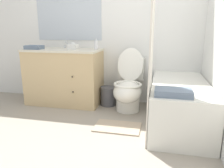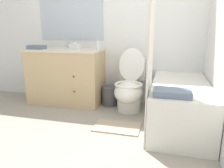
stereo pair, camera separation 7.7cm
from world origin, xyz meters
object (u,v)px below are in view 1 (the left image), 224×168
object	(u,v)px
vanity_cabinet	(64,76)
bath_towel_folded	(173,92)
toilet	(128,88)
sink_faucet	(68,46)
wastebasket	(108,96)
bath_mat	(117,127)
hand_towel_folded	(34,47)
tissue_box	(73,47)
soap_dispenser	(96,45)
bathtub	(179,103)

from	to	relation	value
vanity_cabinet	bath_towel_folded	world-z (taller)	vanity_cabinet
bath_towel_folded	toilet	bearing A→B (deg)	122.66
sink_faucet	wastebasket	size ratio (longest dim) A/B	0.49
vanity_cabinet	bath_mat	xyz separation A→B (m)	(1.00, -0.72, -0.43)
sink_faucet	hand_towel_folded	size ratio (longest dim) A/B	0.57
toilet	vanity_cabinet	bearing A→B (deg)	174.72
tissue_box	soap_dispenser	bearing A→B (deg)	12.92
tissue_box	bath_mat	world-z (taller)	tissue_box
sink_faucet	bath_towel_folded	size ratio (longest dim) A/B	0.40
toilet	soap_dispenser	size ratio (longest dim) A/B	5.81
toilet	hand_towel_folded	distance (m)	1.55
toilet	tissue_box	distance (m)	1.04
tissue_box	bath_mat	xyz separation A→B (m)	(0.83, -0.73, -0.89)
sink_faucet	hand_towel_folded	world-z (taller)	sink_faucet
bathtub	vanity_cabinet	bearing A→B (deg)	165.58
vanity_cabinet	wastebasket	bearing A→B (deg)	2.60
wastebasket	hand_towel_folded	distance (m)	1.34
tissue_box	hand_towel_folded	size ratio (longest dim) A/B	0.53
sink_faucet	hand_towel_folded	xyz separation A→B (m)	(-0.41, -0.29, -0.01)
toilet	sink_faucet	bearing A→B (deg)	164.90
toilet	soap_dispenser	distance (m)	0.81
bath_towel_folded	bath_mat	distance (m)	0.86
vanity_cabinet	bath_mat	world-z (taller)	vanity_cabinet
sink_faucet	bath_mat	distance (m)	1.61
bath_mat	wastebasket	bearing A→B (deg)	111.57
tissue_box	bath_mat	size ratio (longest dim) A/B	0.24
hand_towel_folded	bath_towel_folded	world-z (taller)	hand_towel_folded
soap_dispenser	bath_mat	distance (m)	1.31
bathtub	hand_towel_folded	world-z (taller)	hand_towel_folded
sink_faucet	soap_dispenser	size ratio (longest dim) A/B	0.93
tissue_box	hand_towel_folded	bearing A→B (deg)	-168.86
vanity_cabinet	soap_dispenser	distance (m)	0.71
bath_towel_folded	soap_dispenser	bearing A→B (deg)	135.89
toilet	wastebasket	xyz separation A→B (m)	(-0.33, 0.13, -0.18)
toilet	soap_dispenser	world-z (taller)	soap_dispenser
tissue_box	bath_towel_folded	distance (m)	1.77
toilet	soap_dispenser	bearing A→B (deg)	161.67
vanity_cabinet	soap_dispenser	world-z (taller)	soap_dispenser
soap_dispenser	vanity_cabinet	bearing A→B (deg)	-171.04
sink_faucet	tissue_box	size ratio (longest dim) A/B	1.08
tissue_box	bath_towel_folded	world-z (taller)	tissue_box
vanity_cabinet	sink_faucet	size ratio (longest dim) A/B	8.12
sink_faucet	soap_dispenser	world-z (taller)	soap_dispenser
toilet	bath_mat	world-z (taller)	toilet
soap_dispenser	bath_towel_folded	bearing A→B (deg)	-44.11
wastebasket	soap_dispenser	size ratio (longest dim) A/B	1.92
vanity_cabinet	tissue_box	distance (m)	0.49
sink_faucet	toilet	xyz separation A→B (m)	(1.03, -0.28, -0.56)
hand_towel_folded	tissue_box	bearing A→B (deg)	11.14
toilet	bathtub	distance (m)	0.76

